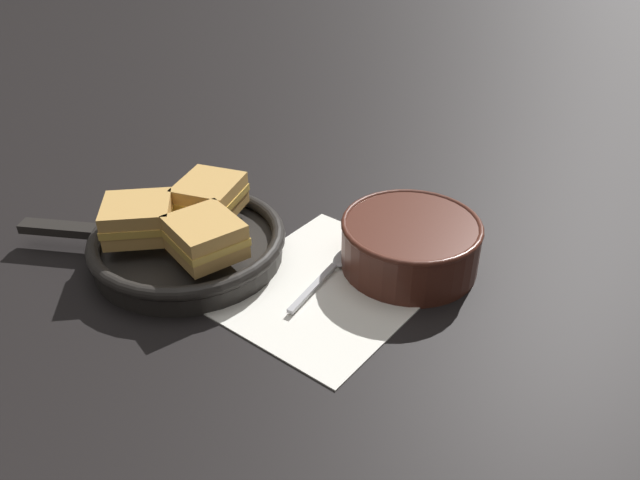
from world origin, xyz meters
The scene contains 8 objects.
ground_plane centered at (0.00, 0.00, 0.00)m, with size 4.00×4.00×0.00m, color black.
napkin centered at (-0.03, -0.02, 0.00)m, with size 0.27×0.23×0.00m.
soup_bowl centered at (0.08, -0.07, 0.04)m, with size 0.18×0.18×0.07m.
spoon centered at (0.01, 0.00, 0.01)m, with size 0.16×0.04×0.01m.
skillet centered at (-0.10, 0.17, 0.02)m, with size 0.26×0.34×0.04m.
sandwich_near_left centered at (-0.11, 0.11, 0.07)m, with size 0.10×0.10×0.05m.
sandwich_near_right centered at (-0.04, 0.18, 0.07)m, with size 0.11×0.10×0.05m.
sandwich_far_left centered at (-0.14, 0.21, 0.07)m, with size 0.12×0.12×0.05m.
Camera 1 is at (-0.51, -0.41, 0.48)m, focal length 35.00 mm.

